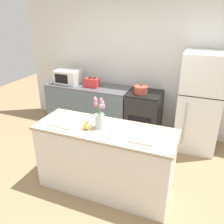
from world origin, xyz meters
TOP-DOWN VIEW (x-y plane):
  - ground_plane at (0.00, 0.00)m, footprint 10.00×10.00m
  - back_wall at (0.00, 2.00)m, footprint 5.20×0.08m
  - kitchen_island at (0.00, 0.00)m, footprint 1.80×0.66m
  - back_counter at (-1.06, 1.60)m, footprint 1.68×0.60m
  - stove_range at (0.10, 1.60)m, footprint 0.60×0.61m
  - refrigerator at (1.05, 1.60)m, footprint 0.68×0.67m
  - flower_vase at (-0.06, -0.01)m, footprint 0.17×0.17m
  - pear_figurine at (-0.19, -0.11)m, footprint 0.08×0.08m
  - plate_setting_left at (-0.51, -0.05)m, footprint 0.32×0.32m
  - plate_setting_right at (0.51, -0.05)m, footprint 0.32×0.32m
  - toaster at (-0.95, 1.57)m, footprint 0.28×0.18m
  - cooking_pot at (0.03, 1.55)m, footprint 0.25×0.25m
  - microwave at (-1.51, 1.60)m, footprint 0.48×0.37m

SIDE VIEW (x-z plane):
  - ground_plane at x=0.00m, z-range 0.00..0.00m
  - stove_range at x=0.10m, z-range 0.00..0.90m
  - back_counter at x=-1.06m, z-range 0.00..0.90m
  - kitchen_island at x=0.00m, z-range 0.00..0.93m
  - refrigerator at x=1.05m, z-range 0.00..1.69m
  - plate_setting_left at x=-0.51m, z-range 0.93..0.95m
  - plate_setting_right at x=0.51m, z-range 0.93..0.95m
  - cooking_pot at x=0.03m, z-range 0.89..1.05m
  - pear_figurine at x=-0.19m, z-range 0.92..1.05m
  - toaster at x=-0.95m, z-range 0.90..1.07m
  - microwave at x=-1.51m, z-range 0.90..1.17m
  - flower_vase at x=-0.06m, z-range 0.87..1.28m
  - back_wall at x=0.00m, z-range 0.00..2.70m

